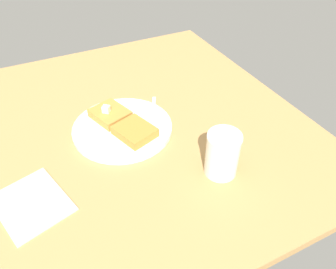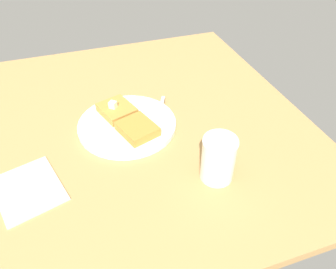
{
  "view_description": "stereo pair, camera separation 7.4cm",
  "coord_description": "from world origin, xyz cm",
  "px_view_note": "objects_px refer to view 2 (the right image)",
  "views": [
    {
      "loc": [
        63.68,
        -17.87,
        54.34
      ],
      "look_at": [
        13.0,
        7.09,
        6.68
      ],
      "focal_mm": 35.0,
      "sensor_mm": 36.0,
      "label": 1
    },
    {
      "loc": [
        66.5,
        -11.05,
        54.34
      ],
      "look_at": [
        13.0,
        7.09,
        6.68
      ],
      "focal_mm": 35.0,
      "sensor_mm": 36.0,
      "label": 2
    }
  ],
  "objects_px": {
    "fork": "(159,116)",
    "napkin": "(28,189)",
    "plate": "(127,124)",
    "syrup_jar": "(218,160)"
  },
  "relations": [
    {
      "from": "fork",
      "to": "napkin",
      "type": "height_order",
      "value": "fork"
    },
    {
      "from": "plate",
      "to": "syrup_jar",
      "type": "height_order",
      "value": "syrup_jar"
    },
    {
      "from": "napkin",
      "to": "syrup_jar",
      "type": "bearing_deg",
      "value": 76.9
    },
    {
      "from": "fork",
      "to": "napkin",
      "type": "relative_size",
      "value": 1.0
    },
    {
      "from": "plate",
      "to": "napkin",
      "type": "bearing_deg",
      "value": -60.29
    },
    {
      "from": "syrup_jar",
      "to": "napkin",
      "type": "height_order",
      "value": "syrup_jar"
    },
    {
      "from": "fork",
      "to": "plate",
      "type": "bearing_deg",
      "value": -91.71
    },
    {
      "from": "fork",
      "to": "napkin",
      "type": "distance_m",
      "value": 0.35
    },
    {
      "from": "plate",
      "to": "syrup_jar",
      "type": "xyz_separation_m",
      "value": [
        0.23,
        0.14,
        0.04
      ]
    },
    {
      "from": "plate",
      "to": "napkin",
      "type": "xyz_separation_m",
      "value": [
        0.14,
        -0.24,
        -0.01
      ]
    }
  ]
}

